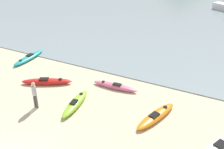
# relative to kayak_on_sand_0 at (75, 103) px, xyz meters

# --- Properties ---
(kayak_on_sand_0) EXTENTS (1.06, 3.01, 0.39)m
(kayak_on_sand_0) POSITION_rel_kayak_on_sand_0_xyz_m (0.00, 0.00, 0.00)
(kayak_on_sand_0) COLOR #8CCC2D
(kayak_on_sand_0) RESTS_ON ground_plane
(kayak_on_sand_1) EXTENTS (3.20, 2.15, 0.40)m
(kayak_on_sand_1) POSITION_rel_kayak_on_sand_0_xyz_m (-3.14, 1.26, 0.01)
(kayak_on_sand_1) COLOR red
(kayak_on_sand_1) RESTS_ON ground_plane
(kayak_on_sand_2) EXTENTS (1.50, 3.23, 0.34)m
(kayak_on_sand_2) POSITION_rel_kayak_on_sand_0_xyz_m (4.45, 1.02, -0.02)
(kayak_on_sand_2) COLOR orange
(kayak_on_sand_2) RESTS_ON ground_plane
(kayak_on_sand_3) EXTENTS (3.03, 0.72, 0.34)m
(kayak_on_sand_3) POSITION_rel_kayak_on_sand_0_xyz_m (1.08, 2.84, -0.02)
(kayak_on_sand_3) COLOR #E5668C
(kayak_on_sand_3) RESTS_ON ground_plane
(kayak_on_sand_4) EXTENTS (0.90, 3.38, 0.36)m
(kayak_on_sand_4) POSITION_rel_kayak_on_sand_0_xyz_m (-7.02, 3.68, -0.02)
(kayak_on_sand_4) COLOR teal
(kayak_on_sand_4) RESTS_ON ground_plane
(kayak_on_sand_6) EXTENTS (2.02, 3.31, 0.37)m
(kayak_on_sand_6) POSITION_rel_kayak_on_sand_0_xyz_m (7.86, 0.26, -0.01)
(kayak_on_sand_6) COLOR white
(kayak_on_sand_6) RESTS_ON ground_plane
(person_near_foreground) EXTENTS (0.33, 0.29, 1.62)m
(person_near_foreground) POSITION_rel_kayak_on_sand_0_xyz_m (-1.85, -1.17, 0.76)
(person_near_foreground) COLOR #4C4C4C
(person_near_foreground) RESTS_ON ground_plane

